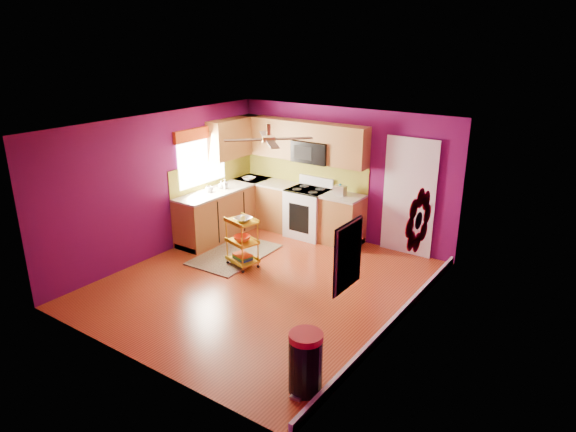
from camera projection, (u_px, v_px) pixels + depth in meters
The scene contains 18 objects.
ground at pixel (263, 284), 8.14m from camera, with size 5.00×5.00×0.00m, color maroon.
room_envelope at pixel (263, 185), 7.58m from camera, with size 4.54×5.04×2.52m.
lower_cabinets at pixel (265, 212), 10.13m from camera, with size 2.81×2.31×0.94m.
electric_range at pixel (308, 212), 9.96m from camera, with size 0.76×0.66×1.13m.
upper_cabinetry at pixel (279, 141), 9.89m from camera, with size 2.80×2.30×1.26m.
left_window at pixel (202, 148), 9.57m from camera, with size 0.08×1.35×1.08m.
panel_door at pixel (409, 198), 8.98m from camera, with size 0.95×0.11×2.15m.
right_wall_art at pixel (390, 235), 6.20m from camera, with size 0.04×2.74×1.04m.
ceiling_fan at pixel (269, 139), 7.53m from camera, with size 1.01×1.01×0.26m.
shag_rug at pixel (235, 255), 9.19m from camera, with size 0.99×1.62×0.02m, color black.
rolling_cart at pixel (242, 240), 8.60m from camera, with size 0.59×0.49×0.93m.
trash_can at pixel (306, 362), 5.58m from camera, with size 0.42×0.43×0.72m.
teal_kettle at pixel (340, 190), 9.47m from camera, with size 0.18×0.18×0.21m.
toaster at pixel (340, 190), 9.43m from camera, with size 0.22×0.15×0.18m, color beige.
soap_bottle_a at pixel (225, 184), 9.81m from camera, with size 0.09×0.09×0.19m, color #EA3F72.
soap_bottle_b at pixel (221, 185), 9.83m from camera, with size 0.12×0.12×0.15m, color white.
counter_dish at pixel (249, 179), 10.43m from camera, with size 0.25×0.25×0.06m, color white.
counter_cup at pixel (209, 189), 9.61m from camera, with size 0.14×0.14×0.11m, color white.
Camera 1 is at (4.51, -5.78, 3.72)m, focal length 32.00 mm.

